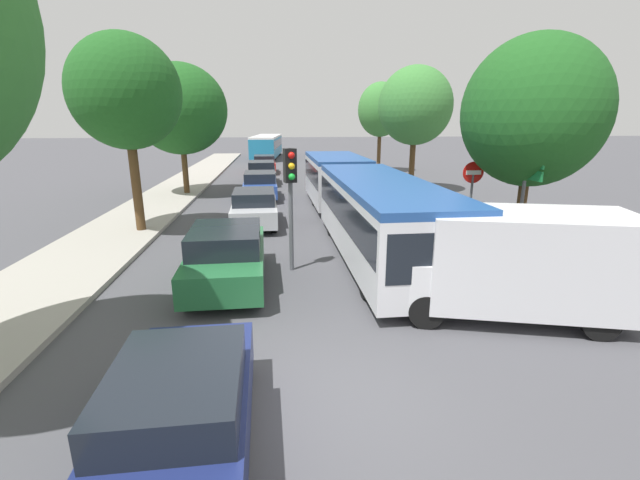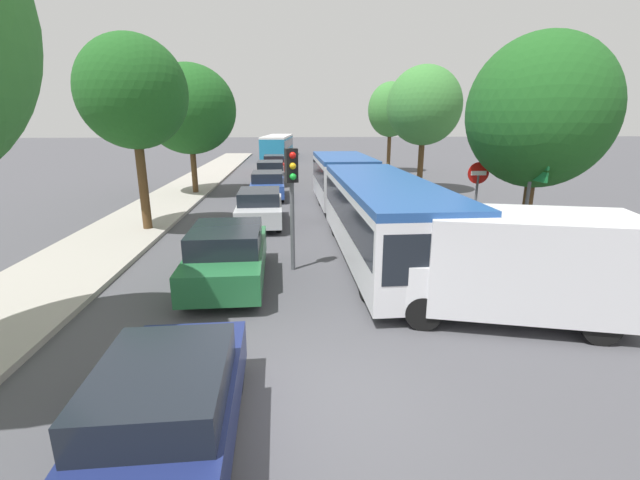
% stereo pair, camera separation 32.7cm
% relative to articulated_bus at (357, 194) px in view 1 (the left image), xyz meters
% --- Properties ---
extents(ground_plane, '(200.00, 200.00, 0.00)m').
position_rel_articulated_bus_xyz_m(ground_plane, '(-2.14, -10.21, -1.40)').
color(ground_plane, '#47474C').
extents(kerb_strip_left, '(3.20, 53.06, 0.14)m').
position_rel_articulated_bus_xyz_m(kerb_strip_left, '(-9.00, 11.32, -1.33)').
color(kerb_strip_left, '#9E998E').
rests_on(kerb_strip_left, ground).
extents(articulated_bus, '(2.83, 16.42, 2.43)m').
position_rel_articulated_bus_xyz_m(articulated_bus, '(0.00, 0.00, 0.00)').
color(articulated_bus, silver).
rests_on(articulated_bus, ground).
extents(city_bus_rear, '(3.39, 11.42, 2.42)m').
position_rel_articulated_bus_xyz_m(city_bus_rear, '(-4.09, 32.86, -0.00)').
color(city_bus_rear, teal).
rests_on(city_bus_rear, ground).
extents(queued_car_navy, '(1.76, 3.93, 1.35)m').
position_rel_articulated_bus_xyz_m(queued_car_navy, '(-4.22, -11.27, -0.72)').
color(queued_car_navy, navy).
rests_on(queued_car_navy, ground).
extents(queued_car_green, '(1.98, 4.44, 1.52)m').
position_rel_articulated_bus_xyz_m(queued_car_green, '(-4.32, -5.27, -0.63)').
color(queued_car_green, '#236638').
rests_on(queued_car_green, ground).
extents(queued_car_silver, '(1.86, 4.16, 1.43)m').
position_rel_articulated_bus_xyz_m(queued_car_silver, '(-3.93, 1.20, -0.68)').
color(queued_car_silver, '#B7BABF').
rests_on(queued_car_silver, ground).
extents(queued_car_blue, '(1.86, 4.16, 1.43)m').
position_rel_articulated_bus_xyz_m(queued_car_blue, '(-3.93, 7.31, -0.68)').
color(queued_car_blue, '#284799').
rests_on(queued_car_blue, ground).
extents(queued_car_graphite, '(1.92, 4.30, 1.48)m').
position_rel_articulated_bus_xyz_m(queued_car_graphite, '(-4.03, 12.91, -0.65)').
color(queued_car_graphite, '#47474C').
rests_on(queued_car_graphite, ground).
extents(queued_car_red, '(1.82, 4.06, 1.40)m').
position_rel_articulated_bus_xyz_m(queued_car_red, '(-4.01, 18.86, -0.70)').
color(queued_car_red, '#B21E19').
rests_on(queued_car_red, ground).
extents(white_van, '(5.33, 3.12, 2.31)m').
position_rel_articulated_bus_xyz_m(white_van, '(2.00, -7.75, -0.16)').
color(white_van, silver).
rests_on(white_van, ground).
extents(traffic_light, '(0.37, 0.39, 3.40)m').
position_rel_articulated_bus_xyz_m(traffic_light, '(-2.63, -4.35, 1.10)').
color(traffic_light, '#56595E').
rests_on(traffic_light, ground).
extents(no_entry_sign, '(0.70, 0.08, 2.82)m').
position_rel_articulated_bus_xyz_m(no_entry_sign, '(3.40, -2.40, 0.47)').
color(no_entry_sign, '#56595E').
rests_on(no_entry_sign, ground).
extents(direction_sign_post, '(0.21, 1.40, 3.60)m').
position_rel_articulated_bus_xyz_m(direction_sign_post, '(4.16, -4.13, 1.17)').
color(direction_sign_post, '#56595E').
rests_on(direction_sign_post, ground).
extents(tree_left_mid, '(3.78, 3.78, 7.01)m').
position_rel_articulated_bus_xyz_m(tree_left_mid, '(-8.14, 0.33, 3.63)').
color(tree_left_mid, '#51381E').
rests_on(tree_left_mid, ground).
extents(tree_left_far, '(5.02, 5.02, 7.07)m').
position_rel_articulated_bus_xyz_m(tree_left_far, '(-8.12, 8.78, 3.26)').
color(tree_left_far, '#51381E').
rests_on(tree_left_far, ground).
extents(tree_right_near, '(4.18, 4.18, 6.57)m').
position_rel_articulated_bus_xyz_m(tree_right_near, '(4.66, -3.29, 2.94)').
color(tree_right_near, '#51381E').
rests_on(tree_right_near, ground).
extents(tree_right_mid, '(4.16, 4.16, 7.05)m').
position_rel_articulated_bus_xyz_m(tree_right_mid, '(4.85, 8.71, 3.46)').
color(tree_right_mid, '#51381E').
rests_on(tree_right_mid, ground).
extents(tree_right_far, '(3.53, 3.53, 6.97)m').
position_rel_articulated_bus_xyz_m(tree_right_far, '(5.18, 18.66, 3.36)').
color(tree_right_far, '#51381E').
rests_on(tree_right_far, ground).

